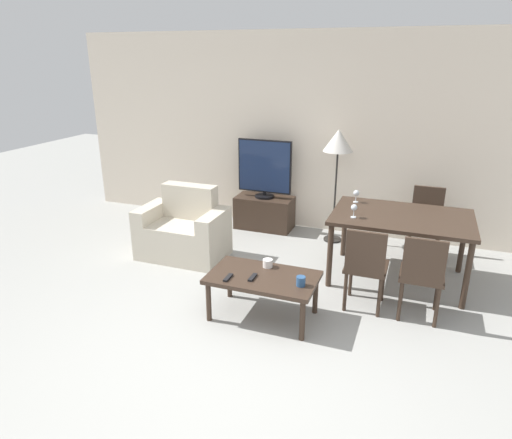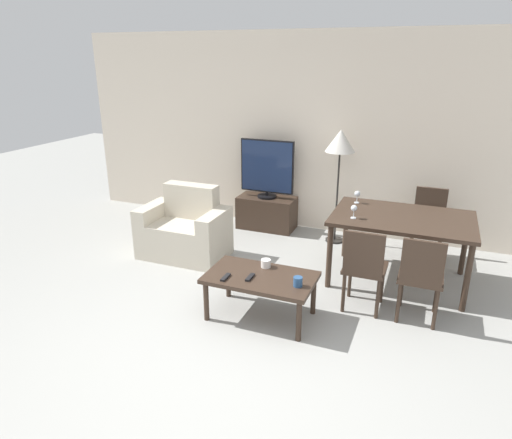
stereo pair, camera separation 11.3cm
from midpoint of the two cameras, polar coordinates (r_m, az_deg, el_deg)
The scene contains 17 objects.
ground_plane at distance 3.91m, azimuth -4.18°, elevation -17.59°, with size 18.00×18.00×0.00m, color #9E9E99.
wall_back at distance 6.36m, azimuth 8.24°, elevation 10.38°, with size 7.58×0.06×2.70m.
armchair at distance 5.72m, azimuth -9.56°, elevation -1.54°, with size 1.05×0.66×0.87m.
tv_stand at distance 6.59m, azimuth 0.57°, elevation 0.87°, with size 0.81×0.42×0.47m.
tv at distance 6.41m, azimuth 0.58°, elevation 6.36°, with size 0.77×0.27×0.82m.
coffee_table at distance 4.31m, azimuth 0.12°, elevation -7.63°, with size 1.02×0.60×0.44m.
dining_table at distance 5.15m, azimuth 17.14°, elevation -0.31°, with size 1.47×0.99×0.76m.
dining_chair_near at distance 4.50m, azimuth 12.85°, elevation -5.51°, with size 0.40×0.40×0.86m.
dining_chair_far at distance 5.96m, azimuth 19.99°, elevation 0.14°, with size 0.40×0.40×0.86m.
dining_chair_near_right at distance 4.48m, azimuth 19.39°, elevation -6.33°, with size 0.40×0.40×0.86m.
floor_lamp at distance 5.93m, azimuth 9.69°, elevation 9.21°, with size 0.38×0.38×1.50m.
remote_primary at distance 4.24m, azimuth -4.28°, elevation -7.26°, with size 0.04×0.15×0.02m.
remote_secondary at distance 4.24m, azimuth -1.20°, elevation -7.25°, with size 0.04×0.15×0.02m.
cup_white_near at distance 4.11m, azimuth 4.84°, elevation -7.70°, with size 0.08×0.08×0.09m.
cup_colored_far at distance 4.44m, azimuth 0.75°, elevation -5.49°, with size 0.10×0.10×0.08m.
wine_glass_left at distance 5.42m, azimuth 11.83°, elevation 3.15°, with size 0.07×0.07×0.15m.
wine_glass_center at distance 4.90m, azimuth 11.52°, elevation 1.38°, with size 0.07×0.07×0.15m.
Camera 1 is at (1.29, -2.83, 2.38)m, focal length 32.00 mm.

